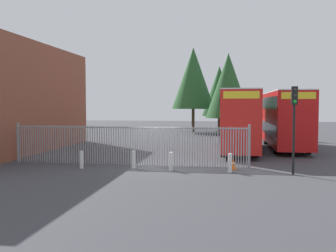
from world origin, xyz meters
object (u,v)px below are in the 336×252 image
object	(u,v)px
double_decker_bus_behind_fence_left	(285,117)
bollard_far_right	(230,163)
traffic_cone_by_gate	(233,164)
double_decker_bus_near_gate	(238,118)
bollard_center_front	(133,160)
traffic_light_kerbside	(294,114)
bollard_near_left	(82,160)
bollard_near_right	(171,161)

from	to	relation	value
double_decker_bus_behind_fence_left	bollard_far_right	size ratio (longest dim) A/B	11.38
traffic_cone_by_gate	double_decker_bus_near_gate	bearing A→B (deg)	86.48
double_decker_bus_behind_fence_left	bollard_far_right	world-z (taller)	double_decker_bus_behind_fence_left
bollard_center_front	traffic_light_kerbside	distance (m)	8.55
double_decker_bus_near_gate	bollard_near_left	bearing A→B (deg)	-133.12
traffic_cone_by_gate	bollard_far_right	bearing A→B (deg)	-101.45
bollard_far_right	traffic_light_kerbside	size ratio (longest dim) A/B	0.22
bollard_near_left	bollard_far_right	distance (m)	7.86
double_decker_bus_near_gate	bollard_near_left	size ratio (longest dim) A/B	11.38
double_decker_bus_behind_fence_left	bollard_near_right	xyz separation A→B (m)	(-7.36, -11.13, -1.95)
bollard_center_front	traffic_cone_by_gate	size ratio (longest dim) A/B	1.61
bollard_near_right	double_decker_bus_near_gate	bearing A→B (deg)	67.74
bollard_far_right	double_decker_bus_near_gate	bearing A→B (deg)	85.74
bollard_far_right	traffic_light_kerbside	bearing A→B (deg)	-2.83
bollard_near_left	traffic_cone_by_gate	xyz separation A→B (m)	(8.03, 0.86, -0.19)
double_decker_bus_near_gate	bollard_near_right	xyz separation A→B (m)	(-3.70, -9.03, -1.95)
bollard_center_front	traffic_light_kerbside	bearing A→B (deg)	-3.80
bollard_far_right	bollard_center_front	bearing A→B (deg)	175.62
bollard_near_right	traffic_cone_by_gate	distance (m)	3.29
bollard_near_left	bollard_near_right	distance (m)	4.84
bollard_near_left	traffic_cone_by_gate	distance (m)	8.08
traffic_cone_by_gate	traffic_light_kerbside	size ratio (longest dim) A/B	0.14
bollard_near_left	traffic_light_kerbside	xyz separation A→B (m)	(10.91, -0.11, 2.51)
traffic_light_kerbside	traffic_cone_by_gate	bearing A→B (deg)	161.25
bollard_near_left	double_decker_bus_behind_fence_left	bearing A→B (deg)	42.60
double_decker_bus_behind_fence_left	traffic_light_kerbside	size ratio (longest dim) A/B	2.51
bollard_near_right	traffic_cone_by_gate	size ratio (longest dim) A/B	1.61
bollard_near_left	double_decker_bus_near_gate	bearing A→B (deg)	46.88
bollard_center_front	bollard_near_right	bearing A→B (deg)	-9.44
bollard_center_front	bollard_near_right	xyz separation A→B (m)	(2.09, -0.35, 0.00)
traffic_light_kerbside	bollard_near_left	bearing A→B (deg)	179.40
bollard_center_front	traffic_cone_by_gate	bearing A→B (deg)	4.72
bollard_near_left	bollard_center_front	world-z (taller)	same
double_decker_bus_behind_fence_left	bollard_near_left	world-z (taller)	double_decker_bus_behind_fence_left
double_decker_bus_behind_fence_left	traffic_light_kerbside	bearing A→B (deg)	-96.49
double_decker_bus_behind_fence_left	bollard_near_right	bearing A→B (deg)	-123.46
double_decker_bus_behind_fence_left	bollard_near_left	size ratio (longest dim) A/B	11.38
double_decker_bus_behind_fence_left	traffic_light_kerbside	distance (m)	11.42
double_decker_bus_near_gate	traffic_cone_by_gate	distance (m)	8.54
bollard_center_front	double_decker_bus_behind_fence_left	bearing A→B (deg)	48.79
bollard_near_right	traffic_light_kerbside	xyz separation A→B (m)	(6.07, -0.20, 2.51)
traffic_cone_by_gate	traffic_light_kerbside	world-z (taller)	traffic_light_kerbside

